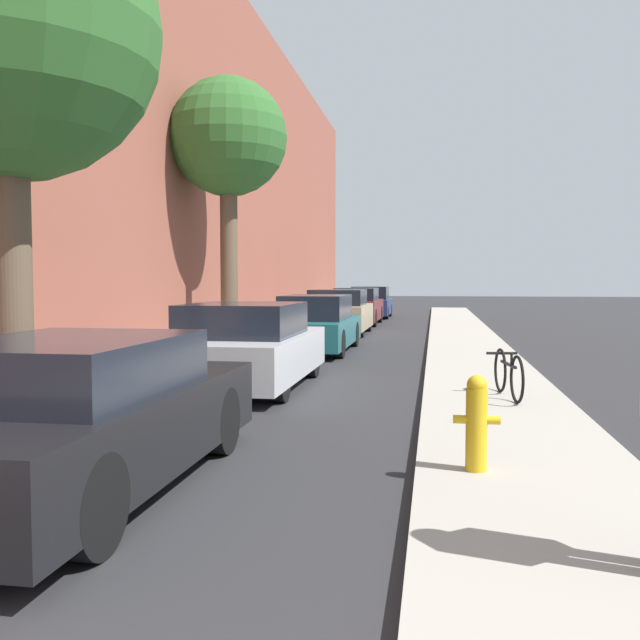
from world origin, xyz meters
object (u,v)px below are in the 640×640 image
(parked_car_teal, at_px, (317,325))
(bicycle, at_px, (508,374))
(parked_car_silver, at_px, (246,347))
(parked_car_maroon, at_px, (357,307))
(street_tree_far, at_px, (228,141))
(parked_car_black, at_px, (77,416))
(parked_car_navy, at_px, (371,303))
(street_tree_near, at_px, (7,31))
(parked_car_champagne, at_px, (339,313))
(fire_hydrant, at_px, (477,422))

(parked_car_teal, distance_m, bicycle, 7.81)
(parked_car_silver, relative_size, parked_car_teal, 0.93)
(parked_car_maroon, bearing_deg, street_tree_far, -99.25)
(parked_car_black, distance_m, bicycle, 6.06)
(parked_car_maroon, relative_size, street_tree_far, 0.71)
(street_tree_far, bearing_deg, bicycle, -45.90)
(parked_car_navy, distance_m, street_tree_far, 16.91)
(street_tree_far, bearing_deg, parked_car_navy, 83.33)
(street_tree_near, bearing_deg, parked_car_silver, 70.49)
(parked_car_navy, distance_m, bicycle, 22.62)
(parked_car_silver, bearing_deg, parked_car_navy, 89.75)
(parked_car_silver, bearing_deg, parked_car_champagne, 90.21)
(parked_car_maroon, xyz_separation_m, street_tree_near, (-1.47, -20.29, 3.69))
(parked_car_teal, bearing_deg, parked_car_black, -90.45)
(street_tree_near, height_order, bicycle, street_tree_near)
(bicycle, bearing_deg, parked_car_teal, 111.50)
(parked_car_black, distance_m, street_tree_near, 4.34)
(street_tree_far, xyz_separation_m, bicycle, (5.85, -6.04, -4.58))
(street_tree_far, bearing_deg, fire_hydrant, -62.33)
(bicycle, bearing_deg, parked_car_silver, 157.81)
(street_tree_near, distance_m, bicycle, 7.42)
(parked_car_silver, distance_m, parked_car_champagne, 11.33)
(parked_car_maroon, relative_size, street_tree_near, 0.77)
(parked_car_silver, distance_m, street_tree_near, 5.71)
(street_tree_near, xyz_separation_m, bicycle, (5.50, 3.07, -3.93))
(fire_hydrant, bearing_deg, parked_car_teal, 106.71)
(street_tree_near, bearing_deg, parked_car_maroon, 85.87)
(parked_car_maroon, height_order, bicycle, parked_car_maroon)
(parked_car_champagne, height_order, street_tree_near, street_tree_near)
(parked_car_champagne, height_order, street_tree_far, street_tree_far)
(parked_car_champagne, bearing_deg, parked_car_silver, -89.79)
(parked_car_black, bearing_deg, parked_car_silver, 91.07)
(parked_car_navy, height_order, bicycle, parked_car_navy)
(fire_hydrant, bearing_deg, street_tree_near, 170.63)
(parked_car_black, xyz_separation_m, parked_car_maroon, (-0.09, 21.82, 0.07))
(parked_car_silver, distance_m, bicycle, 4.18)
(street_tree_far, xyz_separation_m, fire_hydrant, (5.20, -9.91, -4.48))
(parked_car_silver, height_order, parked_car_teal, parked_car_teal)
(parked_car_teal, bearing_deg, fire_hydrant, -73.29)
(parked_car_navy, bearing_deg, parked_car_silver, -90.25)
(parked_car_teal, height_order, street_tree_near, street_tree_near)
(parked_car_teal, distance_m, fire_hydrant, 11.12)
(parked_car_maroon, xyz_separation_m, parked_car_navy, (0.07, 5.04, -0.02))
(parked_car_navy, relative_size, street_tree_near, 0.66)
(parked_car_silver, bearing_deg, street_tree_near, -109.51)
(parked_car_maroon, distance_m, parked_car_navy, 5.04)
(parked_car_navy, xyz_separation_m, street_tree_far, (-1.90, -16.23, 4.36))
(parked_car_black, xyz_separation_m, parked_car_silver, (-0.10, 5.61, 0.03))
(parked_car_black, relative_size, parked_car_teal, 0.95)
(parked_car_black, bearing_deg, street_tree_near, 135.52)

